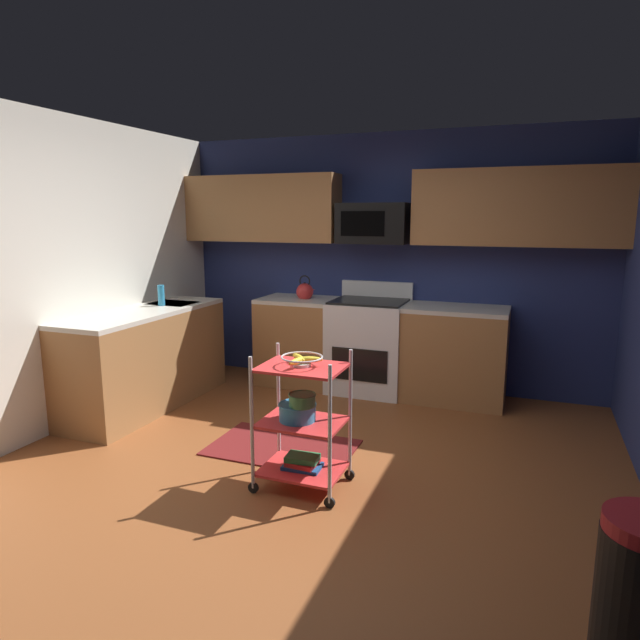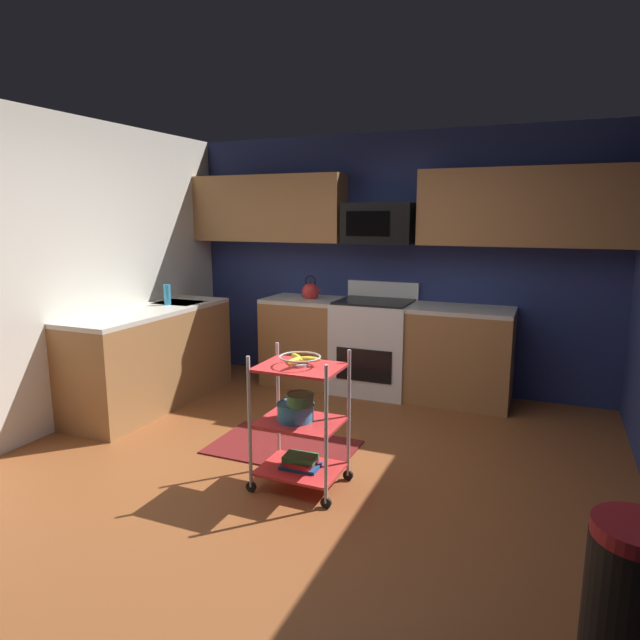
{
  "view_description": "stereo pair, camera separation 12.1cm",
  "coord_description": "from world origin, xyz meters",
  "px_view_note": "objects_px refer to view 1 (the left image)",
  "views": [
    {
      "loc": [
        1.42,
        -3.2,
        1.78
      ],
      "look_at": [
        0.04,
        0.39,
        1.05
      ],
      "focal_mm": 31.02,
      "sensor_mm": 36.0,
      "label": 1
    },
    {
      "loc": [
        1.53,
        -3.16,
        1.78
      ],
      "look_at": [
        0.04,
        0.39,
        1.05
      ],
      "focal_mm": 31.02,
      "sensor_mm": 36.0,
      "label": 2
    }
  ],
  "objects_px": {
    "mixing_bowl_large": "(297,411)",
    "kettle": "(305,291)",
    "dish_soap_bottle": "(161,295)",
    "fruit_bowl": "(302,359)",
    "oven_range": "(369,345)",
    "microwave": "(374,223)",
    "book_stack": "(302,462)",
    "rolling_cart": "(302,422)",
    "mixing_bowl_small": "(302,399)"
  },
  "relations": [
    {
      "from": "book_stack",
      "to": "mixing_bowl_large",
      "type": "bearing_deg",
      "value": 180.0
    },
    {
      "from": "microwave",
      "to": "mixing_bowl_large",
      "type": "height_order",
      "value": "microwave"
    },
    {
      "from": "mixing_bowl_large",
      "to": "kettle",
      "type": "xyz_separation_m",
      "value": [
        -0.84,
        2.15,
        0.48
      ]
    },
    {
      "from": "book_stack",
      "to": "dish_soap_bottle",
      "type": "distance_m",
      "value": 2.49
    },
    {
      "from": "kettle",
      "to": "dish_soap_bottle",
      "type": "bearing_deg",
      "value": -140.5
    },
    {
      "from": "dish_soap_bottle",
      "to": "fruit_bowl",
      "type": "bearing_deg",
      "value": -31.66
    },
    {
      "from": "rolling_cart",
      "to": "book_stack",
      "type": "relative_size",
      "value": 3.52
    },
    {
      "from": "oven_range",
      "to": "book_stack",
      "type": "bearing_deg",
      "value": -85.51
    },
    {
      "from": "kettle",
      "to": "dish_soap_bottle",
      "type": "distance_m",
      "value": 1.45
    },
    {
      "from": "mixing_bowl_large",
      "to": "fruit_bowl",
      "type": "bearing_deg",
      "value": 0.0
    },
    {
      "from": "fruit_bowl",
      "to": "oven_range",
      "type": "bearing_deg",
      "value": 94.49
    },
    {
      "from": "microwave",
      "to": "book_stack",
      "type": "xyz_separation_m",
      "value": [
        0.17,
        -2.26,
        -1.53
      ]
    },
    {
      "from": "rolling_cart",
      "to": "fruit_bowl",
      "type": "relative_size",
      "value": 3.36
    },
    {
      "from": "oven_range",
      "to": "mixing_bowl_large",
      "type": "distance_m",
      "value": 2.16
    },
    {
      "from": "book_stack",
      "to": "kettle",
      "type": "distance_m",
      "value": 2.46
    },
    {
      "from": "microwave",
      "to": "fruit_bowl",
      "type": "relative_size",
      "value": 2.57
    },
    {
      "from": "mixing_bowl_small",
      "to": "dish_soap_bottle",
      "type": "xyz_separation_m",
      "value": [
        -2.01,
        1.26,
        0.4
      ]
    },
    {
      "from": "mixing_bowl_small",
      "to": "kettle",
      "type": "height_order",
      "value": "kettle"
    },
    {
      "from": "mixing_bowl_large",
      "to": "dish_soap_bottle",
      "type": "distance_m",
      "value": 2.36
    },
    {
      "from": "microwave",
      "to": "mixing_bowl_large",
      "type": "relative_size",
      "value": 2.78
    },
    {
      "from": "rolling_cart",
      "to": "dish_soap_bottle",
      "type": "relative_size",
      "value": 4.57
    },
    {
      "from": "microwave",
      "to": "dish_soap_bottle",
      "type": "height_order",
      "value": "microwave"
    },
    {
      "from": "oven_range",
      "to": "fruit_bowl",
      "type": "xyz_separation_m",
      "value": [
        0.17,
        -2.15,
        0.4
      ]
    },
    {
      "from": "microwave",
      "to": "mixing_bowl_small",
      "type": "bearing_deg",
      "value": -85.4
    },
    {
      "from": "fruit_bowl",
      "to": "dish_soap_bottle",
      "type": "relative_size",
      "value": 1.36
    },
    {
      "from": "fruit_bowl",
      "to": "kettle",
      "type": "bearing_deg",
      "value": 112.07
    },
    {
      "from": "fruit_bowl",
      "to": "microwave",
      "type": "bearing_deg",
      "value": 94.3
    },
    {
      "from": "microwave",
      "to": "mixing_bowl_large",
      "type": "xyz_separation_m",
      "value": [
        0.14,
        -2.26,
        -1.18
      ]
    },
    {
      "from": "rolling_cart",
      "to": "dish_soap_bottle",
      "type": "distance_m",
      "value": 2.41
    },
    {
      "from": "rolling_cart",
      "to": "book_stack",
      "type": "distance_m",
      "value": 0.28
    },
    {
      "from": "microwave",
      "to": "fruit_bowl",
      "type": "xyz_separation_m",
      "value": [
        0.17,
        -2.26,
        -0.82
      ]
    },
    {
      "from": "kettle",
      "to": "oven_range",
      "type": "bearing_deg",
      "value": 0.31
    },
    {
      "from": "microwave",
      "to": "dish_soap_bottle",
      "type": "bearing_deg",
      "value": -150.49
    },
    {
      "from": "microwave",
      "to": "rolling_cart",
      "type": "distance_m",
      "value": 2.59
    },
    {
      "from": "book_stack",
      "to": "dish_soap_bottle",
      "type": "relative_size",
      "value": 1.3
    },
    {
      "from": "oven_range",
      "to": "mixing_bowl_small",
      "type": "distance_m",
      "value": 2.2
    },
    {
      "from": "oven_range",
      "to": "fruit_bowl",
      "type": "height_order",
      "value": "oven_range"
    },
    {
      "from": "rolling_cart",
      "to": "microwave",
      "type": "bearing_deg",
      "value": 94.3
    },
    {
      "from": "oven_range",
      "to": "fruit_bowl",
      "type": "distance_m",
      "value": 2.2
    },
    {
      "from": "mixing_bowl_small",
      "to": "book_stack",
      "type": "relative_size",
      "value": 0.7
    },
    {
      "from": "mixing_bowl_small",
      "to": "fruit_bowl",
      "type": "bearing_deg",
      "value": 114.29
    },
    {
      "from": "book_stack",
      "to": "fruit_bowl",
      "type": "bearing_deg",
      "value": 153.43
    },
    {
      "from": "mixing_bowl_large",
      "to": "dish_soap_bottle",
      "type": "relative_size",
      "value": 1.26
    },
    {
      "from": "microwave",
      "to": "dish_soap_bottle",
      "type": "distance_m",
      "value": 2.2
    },
    {
      "from": "rolling_cart",
      "to": "mixing_bowl_large",
      "type": "relative_size",
      "value": 3.63
    },
    {
      "from": "fruit_bowl",
      "to": "mixing_bowl_large",
      "type": "height_order",
      "value": "fruit_bowl"
    },
    {
      "from": "oven_range",
      "to": "book_stack",
      "type": "distance_m",
      "value": 2.18
    },
    {
      "from": "rolling_cart",
      "to": "mixing_bowl_small",
      "type": "relative_size",
      "value": 5.03
    },
    {
      "from": "fruit_bowl",
      "to": "book_stack",
      "type": "xyz_separation_m",
      "value": [
        0.0,
        -0.0,
        -0.71
      ]
    },
    {
      "from": "rolling_cart",
      "to": "fruit_bowl",
      "type": "xyz_separation_m",
      "value": [
        -0.0,
        0.0,
        0.42
      ]
    }
  ]
}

